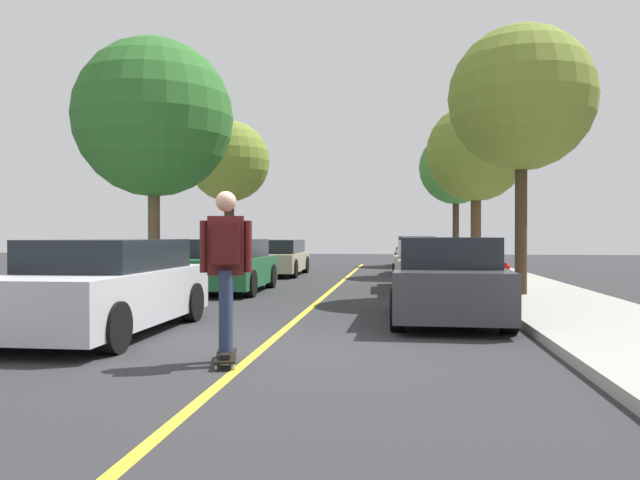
{
  "coord_description": "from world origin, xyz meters",
  "views": [
    {
      "loc": [
        1.7,
        -7.45,
        1.44
      ],
      "look_at": [
        -0.06,
        6.76,
        1.33
      ],
      "focal_mm": 34.98,
      "sensor_mm": 36.0,
      "label": 1
    }
  ],
  "objects": [
    {
      "name": "fire_hydrant",
      "position": [
        4.05,
        6.44,
        0.49
      ],
      "size": [
        0.2,
        0.2,
        0.7
      ],
      "color": "#B2140F",
      "rests_on": "sidewalk_right"
    },
    {
      "name": "street_tree_right_nearest",
      "position": [
        4.42,
        6.75,
        4.45
      ],
      "size": [
        3.2,
        3.2,
        5.93
      ],
      "color": "#3D2D1E",
      "rests_on": "sidewalk_right"
    },
    {
      "name": "parked_car_left_far",
      "position": [
        -2.55,
        14.61,
        0.64
      ],
      "size": [
        1.87,
        4.42,
        1.27
      ],
      "color": "#BCAD89",
      "rests_on": "ground"
    },
    {
      "name": "skateboard",
      "position": [
        -0.2,
        -0.67,
        0.09
      ],
      "size": [
        0.41,
        0.87,
        0.1
      ],
      "color": "black",
      "rests_on": "ground"
    },
    {
      "name": "parked_car_right_nearest",
      "position": [
        2.55,
        3.28,
        0.69
      ],
      "size": [
        1.91,
        4.1,
        1.4
      ],
      "color": "#38383D",
      "rests_on": "ground"
    },
    {
      "name": "parked_car_right_farthest",
      "position": [
        2.55,
        21.3,
        0.69
      ],
      "size": [
        1.91,
        4.41,
        1.38
      ],
      "color": "#1E5B33",
      "rests_on": "ground"
    },
    {
      "name": "street_tree_right_near",
      "position": [
        4.42,
        14.68,
        4.3
      ],
      "size": [
        3.42,
        3.42,
        5.9
      ],
      "color": "#4C3823",
      "rests_on": "sidewalk_right"
    },
    {
      "name": "street_tree_left_near",
      "position": [
        -4.42,
        14.82,
        4.12
      ],
      "size": [
        2.97,
        2.97,
        5.5
      ],
      "color": "#3D2D1E",
      "rests_on": "sidewalk_left"
    },
    {
      "name": "skateboarder",
      "position": [
        -0.2,
        -0.7,
        1.15
      ],
      "size": [
        0.58,
        0.7,
        1.83
      ],
      "color": "black",
      "rests_on": "skateboard"
    },
    {
      "name": "parked_car_left_near",
      "position": [
        -2.55,
        7.99,
        0.65
      ],
      "size": [
        1.96,
        4.06,
        1.34
      ],
      "color": "#1E5B33",
      "rests_on": "ground"
    },
    {
      "name": "center_line",
      "position": [
        0.0,
        4.0,
        0.0
      ],
      "size": [
        0.12,
        39.2,
        0.01
      ],
      "primitive_type": "cube",
      "color": "gold",
      "rests_on": "ground"
    },
    {
      "name": "parked_car_left_nearest",
      "position": [
        -2.55,
        1.21,
        0.68
      ],
      "size": [
        1.9,
        4.29,
        1.38
      ],
      "color": "#B7B7BC",
      "rests_on": "ground"
    },
    {
      "name": "street_tree_right_far",
      "position": [
        4.42,
        22.08,
        4.57
      ],
      "size": [
        3.41,
        3.41,
        6.15
      ],
      "color": "#3D2D1E",
      "rests_on": "sidewalk_right"
    },
    {
      "name": "street_tree_left_nearest",
      "position": [
        -4.42,
        7.69,
        4.4
      ],
      "size": [
        4.0,
        4.0,
        6.28
      ],
      "color": "brown",
      "rests_on": "sidewalk_left"
    },
    {
      "name": "ground",
      "position": [
        0.0,
        0.0,
        0.0
      ],
      "size": [
        80.0,
        80.0,
        0.0
      ],
      "primitive_type": "plane",
      "color": "#2D2D30"
    },
    {
      "name": "parked_car_right_near",
      "position": [
        2.55,
        9.2,
        0.64
      ],
      "size": [
        1.97,
        4.11,
        1.31
      ],
      "color": "#BCAD89",
      "rests_on": "ground"
    },
    {
      "name": "parked_car_right_far",
      "position": [
        2.55,
        15.56,
        0.66
      ],
      "size": [
        1.86,
        4.05,
        1.33
      ],
      "color": "white",
      "rests_on": "ground"
    }
  ]
}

